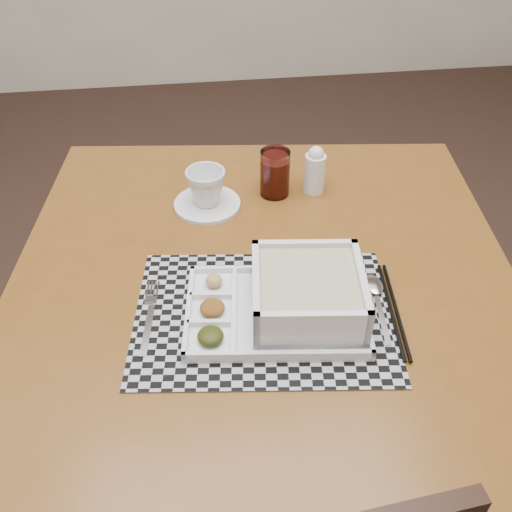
{
  "coord_description": "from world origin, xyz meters",
  "views": [
    {
      "loc": [
        0.31,
        -0.97,
        1.48
      ],
      "look_at": [
        0.42,
        -0.18,
        0.81
      ],
      "focal_mm": 40.0,
      "sensor_mm": 36.0,
      "label": 1
    }
  ],
  "objects_px": {
    "dining_table": "(263,296)",
    "cup": "(206,187)",
    "serving_tray": "(298,299)",
    "creamer_bottle": "(315,170)",
    "juice_glass": "(275,175)"
  },
  "relations": [
    {
      "from": "serving_tray",
      "to": "creamer_bottle",
      "type": "xyz_separation_m",
      "value": [
        0.11,
        0.39,
        0.02
      ]
    },
    {
      "from": "cup",
      "to": "creamer_bottle",
      "type": "relative_size",
      "value": 0.77
    },
    {
      "from": "cup",
      "to": "juice_glass",
      "type": "distance_m",
      "value": 0.16
    },
    {
      "from": "dining_table",
      "to": "serving_tray",
      "type": "distance_m",
      "value": 0.18
    },
    {
      "from": "juice_glass",
      "to": "cup",
      "type": "bearing_deg",
      "value": -168.53
    },
    {
      "from": "serving_tray",
      "to": "cup",
      "type": "bearing_deg",
      "value": 111.26
    },
    {
      "from": "cup",
      "to": "creamer_bottle",
      "type": "height_order",
      "value": "creamer_bottle"
    },
    {
      "from": "dining_table",
      "to": "cup",
      "type": "distance_m",
      "value": 0.28
    },
    {
      "from": "serving_tray",
      "to": "cup",
      "type": "xyz_separation_m",
      "value": [
        -0.14,
        0.36,
        0.01
      ]
    },
    {
      "from": "cup",
      "to": "juice_glass",
      "type": "xyz_separation_m",
      "value": [
        0.16,
        0.03,
        -0.0
      ]
    },
    {
      "from": "cup",
      "to": "creamer_bottle",
      "type": "distance_m",
      "value": 0.25
    },
    {
      "from": "dining_table",
      "to": "creamer_bottle",
      "type": "xyz_separation_m",
      "value": [
        0.16,
        0.26,
        0.13
      ]
    },
    {
      "from": "dining_table",
      "to": "serving_tray",
      "type": "xyz_separation_m",
      "value": [
        0.04,
        -0.13,
        0.11
      ]
    },
    {
      "from": "dining_table",
      "to": "creamer_bottle",
      "type": "bearing_deg",
      "value": 59.11
    },
    {
      "from": "dining_table",
      "to": "cup",
      "type": "bearing_deg",
      "value": 112.61
    }
  ]
}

